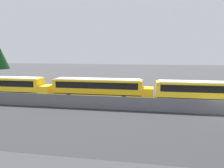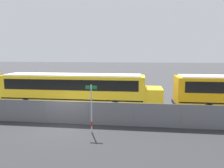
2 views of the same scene
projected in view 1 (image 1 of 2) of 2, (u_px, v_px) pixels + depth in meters
ground_plane at (222, 115)px, 23.41m from camera, size 200.00×200.00×0.00m
fence at (222, 107)px, 23.30m from camera, size 113.93×0.07×1.59m
school_bus_1 at (5, 85)px, 32.49m from camera, size 13.91×2.55×3.04m
school_bus_2 at (100, 87)px, 30.31m from camera, size 13.91×2.55×3.04m
school_bus_3 at (208, 91)px, 27.33m from camera, size 13.91×2.55×3.04m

